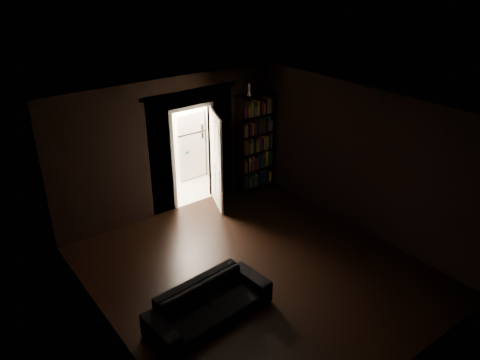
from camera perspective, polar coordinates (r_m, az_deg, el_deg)
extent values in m
plane|color=black|center=(8.14, 2.04, -11.06)|extent=(5.50, 5.50, 0.00)
cube|color=black|center=(9.04, -15.32, 2.20)|extent=(2.55, 0.10, 2.80)
cube|color=black|center=(10.38, -0.20, 6.23)|extent=(1.55, 0.10, 2.80)
cube|color=black|center=(9.41, -6.28, 10.71)|extent=(0.90, 0.10, 0.70)
cube|color=black|center=(6.32, -15.85, -8.76)|extent=(0.02, 5.50, 2.80)
cube|color=black|center=(9.03, 14.60, 2.27)|extent=(0.02, 5.50, 2.80)
cube|color=black|center=(5.88, 19.83, -12.36)|extent=(5.00, 0.02, 2.80)
cube|color=beige|center=(6.83, 2.40, 8.05)|extent=(5.00, 5.50, 0.02)
cube|color=white|center=(9.82, -5.71, 2.73)|extent=(1.04, 0.06, 2.17)
cube|color=beige|center=(11.00, -7.98, -1.07)|extent=(2.20, 1.80, 0.10)
cube|color=beige|center=(11.21, -10.55, 6.22)|extent=(2.20, 0.10, 2.40)
cube|color=beige|center=(10.08, -13.59, 3.65)|extent=(0.10, 1.60, 2.40)
cube|color=beige|center=(11.00, -3.62, 6.24)|extent=(0.10, 1.60, 2.40)
cube|color=beige|center=(10.13, -8.85, 11.64)|extent=(2.20, 1.80, 0.10)
cube|color=#C86C79|center=(10.86, -10.84, 11.21)|extent=(2.00, 0.04, 0.26)
imported|color=black|center=(7.03, -3.81, -14.23)|extent=(1.96, 0.97, 0.73)
cube|color=black|center=(10.46, 1.83, 4.62)|extent=(0.94, 0.45, 2.20)
cube|color=silver|center=(11.28, -6.78, 4.58)|extent=(0.93, 0.90, 1.65)
cube|color=white|center=(9.67, -2.85, 2.29)|extent=(0.36, 0.81, 2.05)
cube|color=white|center=(9.93, 1.13, 10.98)|extent=(0.10, 0.10, 0.27)
cube|color=black|center=(10.89, -7.10, 9.18)|extent=(0.71, 0.27, 0.29)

